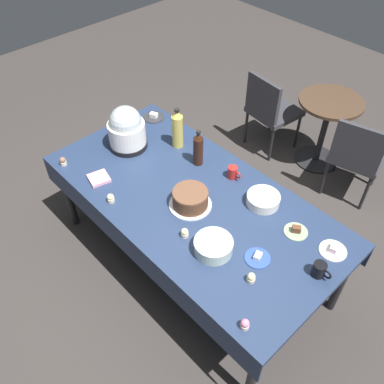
{
  "coord_description": "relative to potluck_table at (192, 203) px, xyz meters",
  "views": [
    {
      "loc": [
        1.49,
        -1.39,
        2.83
      ],
      "look_at": [
        0.0,
        0.0,
        0.8
      ],
      "focal_mm": 38.97,
      "sensor_mm": 36.0,
      "label": 1
    }
  ],
  "objects": [
    {
      "name": "cupcake_rose",
      "position": [
        -0.35,
        -0.44,
        0.09
      ],
      "size": [
        0.05,
        0.05,
        0.07
      ],
      "color": "beige",
      "rests_on": "potluck_table"
    },
    {
      "name": "frosted_layer_cake",
      "position": [
        0.05,
        -0.06,
        0.12
      ],
      "size": [
        0.29,
        0.29,
        0.13
      ],
      "color": "silver",
      "rests_on": "potluck_table"
    },
    {
      "name": "ground",
      "position": [
        0.0,
        0.0,
        -0.69
      ],
      "size": [
        9.0,
        9.0,
        0.0
      ],
      "primitive_type": "plane",
      "color": "#383330"
    },
    {
      "name": "cupcake_berry",
      "position": [
        0.9,
        -0.46,
        0.09
      ],
      "size": [
        0.05,
        0.05,
        0.07
      ],
      "color": "beige",
      "rests_on": "potluck_table"
    },
    {
      "name": "maroon_chair_right",
      "position": [
        0.42,
        1.6,
        -0.2
      ],
      "size": [
        0.53,
        0.53,
        0.85
      ],
      "color": "#333338",
      "rests_on": "ground"
    },
    {
      "name": "soda_bottle_cola",
      "position": [
        -0.23,
        0.28,
        0.2
      ],
      "size": [
        0.08,
        0.08,
        0.3
      ],
      "color": "#33190F",
      "rests_on": "potluck_table"
    },
    {
      "name": "cupcake_cocoa",
      "position": [
        0.73,
        -0.22,
        0.09
      ],
      "size": [
        0.05,
        0.05,
        0.07
      ],
      "color": "beige",
      "rests_on": "potluck_table"
    },
    {
      "name": "dessert_plate_sage",
      "position": [
        0.69,
        0.27,
        0.07
      ],
      "size": [
        0.16,
        0.16,
        0.05
      ],
      "color": "#8CA87F",
      "rests_on": "potluck_table"
    },
    {
      "name": "coffee_mug_black",
      "position": [
        0.98,
        0.1,
        0.11
      ],
      "size": [
        0.12,
        0.08,
        0.1
      ],
      "color": "black",
      "rests_on": "potluck_table"
    },
    {
      "name": "cupcake_lemon",
      "position": [
        -0.92,
        -0.47,
        0.09
      ],
      "size": [
        0.05,
        0.05,
        0.07
      ],
      "color": "beige",
      "rests_on": "potluck_table"
    },
    {
      "name": "soda_bottle_ginger_ale",
      "position": [
        -0.5,
        0.31,
        0.22
      ],
      "size": [
        0.09,
        0.09,
        0.34
      ],
      "color": "gold",
      "rests_on": "potluck_table"
    },
    {
      "name": "ceramic_snack_bowl",
      "position": [
        0.38,
        0.31,
        0.1
      ],
      "size": [
        0.23,
        0.23,
        0.07
      ],
      "primitive_type": "cylinder",
      "color": "silver",
      "rests_on": "potluck_table"
    },
    {
      "name": "dessert_plate_charcoal",
      "position": [
        -0.93,
        0.42,
        0.07
      ],
      "size": [
        0.18,
        0.18,
        0.04
      ],
      "color": "#2D2D33",
      "rests_on": "potluck_table"
    },
    {
      "name": "glass_salad_bowl",
      "position": [
        0.43,
        -0.22,
        0.11
      ],
      "size": [
        0.24,
        0.24,
        0.09
      ],
      "primitive_type": "cylinder",
      "color": "#B2C6BC",
      "rests_on": "potluck_table"
    },
    {
      "name": "coffee_mug_red",
      "position": [
        0.05,
        0.36,
        0.11
      ],
      "size": [
        0.11,
        0.07,
        0.09
      ],
      "color": "#B2231E",
      "rests_on": "potluck_table"
    },
    {
      "name": "potluck_table",
      "position": [
        0.0,
        0.0,
        0.0
      ],
      "size": [
        2.2,
        1.1,
        0.75
      ],
      "color": "navy",
      "rests_on": "ground"
    },
    {
      "name": "cupcake_mint",
      "position": [
        0.22,
        -0.27,
        0.09
      ],
      "size": [
        0.05,
        0.05,
        0.07
      ],
      "color": "beige",
      "rests_on": "potluck_table"
    },
    {
      "name": "slow_cooker",
      "position": [
        -0.76,
        0.02,
        0.23
      ],
      "size": [
        0.3,
        0.3,
        0.36
      ],
      "color": "black",
      "rests_on": "potluck_table"
    },
    {
      "name": "round_cafe_table",
      "position": [
        -0.05,
        1.82,
        -0.19
      ],
      "size": [
        0.6,
        0.6,
        0.72
      ],
      "color": "#473323",
      "rests_on": "ground"
    },
    {
      "name": "dessert_plate_white",
      "position": [
        0.94,
        0.32,
        0.07
      ],
      "size": [
        0.17,
        0.17,
        0.05
      ],
      "color": "white",
      "rests_on": "potluck_table"
    },
    {
      "name": "paper_napkin_stack",
      "position": [
        -0.6,
        -0.37,
        0.07
      ],
      "size": [
        0.17,
        0.17,
        0.02
      ],
      "primitive_type": "cube",
      "rotation": [
        0.0,
        0.0,
        -0.23
      ],
      "color": "pink",
      "rests_on": "potluck_table"
    },
    {
      "name": "maroon_chair_left",
      "position": [
        -0.56,
        1.59,
        -0.2
      ],
      "size": [
        0.49,
        0.49,
        0.85
      ],
      "color": "#333338",
      "rests_on": "ground"
    },
    {
      "name": "dessert_plate_cobalt",
      "position": [
        0.66,
        -0.07,
        0.07
      ],
      "size": [
        0.16,
        0.16,
        0.04
      ],
      "color": "#2D4CB2",
      "rests_on": "potluck_table"
    }
  ]
}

